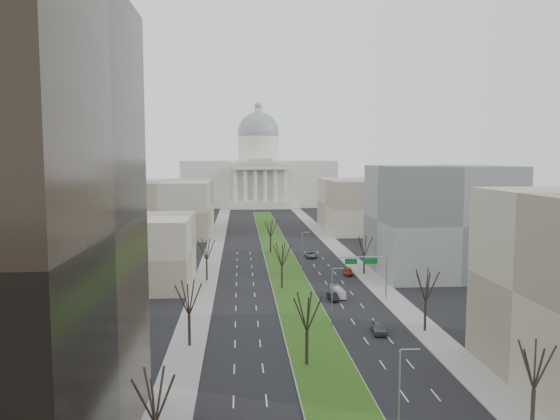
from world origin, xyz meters
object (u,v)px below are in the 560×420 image
car_red (348,272)px  car_grey_far (311,255)px  box_van (338,292)px  car_black (333,297)px  car_grey_near (379,327)px

car_red → car_grey_far: (-5.49, 21.47, 0.04)m
car_red → box_van: bearing=-98.3°
car_black → box_van: box_van is taller
car_black → car_grey_far: 42.39m
car_red → box_van: (-5.53, -18.13, 0.18)m
car_grey_near → car_red: size_ratio=1.03×
car_grey_near → car_black: 19.05m
car_grey_far → box_van: 39.61m
car_red → car_grey_near: bearing=-86.1°
car_red → car_grey_far: 22.17m
car_grey_near → car_black: (-3.70, 18.69, -0.17)m
car_black → box_van: 3.13m
car_black → car_grey_far: size_ratio=0.77×
car_red → car_grey_far: bearing=113.1°
car_red → box_van: box_van is taller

